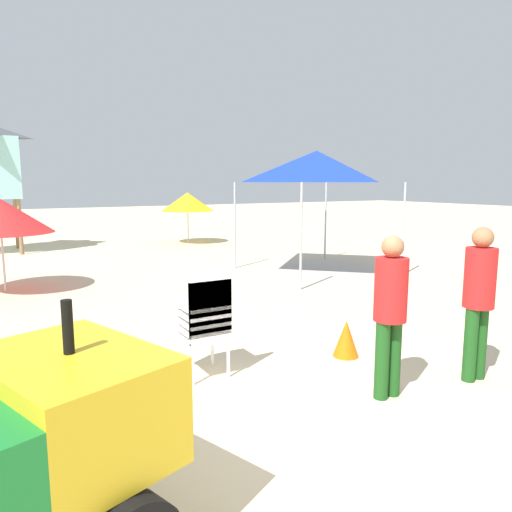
{
  "coord_description": "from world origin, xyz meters",
  "views": [
    {
      "loc": [
        -2.43,
        -3.0,
        2.12
      ],
      "look_at": [
        1.15,
        3.19,
        1.03
      ],
      "focal_mm": 33.67,
      "sensor_mm": 36.0,
      "label": 1
    }
  ],
  "objects": [
    {
      "name": "traffic_cone_near",
      "position": [
        1.37,
        1.36,
        0.23
      ],
      "size": [
        0.32,
        0.32,
        0.46
      ],
      "primitive_type": "cone",
      "color": "orange",
      "rests_on": "ground"
    },
    {
      "name": "ground",
      "position": [
        0.0,
        0.0,
        0.0
      ],
      "size": [
        80.0,
        80.0,
        0.0
      ],
      "primitive_type": "plane",
      "color": "beige"
    },
    {
      "name": "lifeguard_near_center",
      "position": [
        0.98,
        0.28,
        0.93
      ],
      "size": [
        0.32,
        0.32,
        1.62
      ],
      "color": "#194C19",
      "rests_on": "ground"
    },
    {
      "name": "stacked_plastic_chairs",
      "position": [
        -0.39,
        1.62,
        0.7
      ],
      "size": [
        0.48,
        0.48,
        1.2
      ],
      "color": "white",
      "rests_on": "ground"
    },
    {
      "name": "beach_umbrella_left",
      "position": [
        -2.09,
        7.39,
        1.5
      ],
      "size": [
        1.94,
        1.94,
        1.84
      ],
      "color": "beige",
      "rests_on": "ground"
    },
    {
      "name": "popup_canopy",
      "position": [
        4.47,
        6.14,
        2.49
      ],
      "size": [
        2.89,
        2.89,
        2.86
      ],
      "color": "#B2B2B7",
      "rests_on": "ground"
    },
    {
      "name": "beach_umbrella_mid",
      "position": [
        3.91,
        12.79,
        1.46
      ],
      "size": [
        1.83,
        1.83,
        1.78
      ],
      "color": "beige",
      "rests_on": "ground"
    },
    {
      "name": "lifeguard_near_left",
      "position": [
        2.11,
        0.12,
        0.96
      ],
      "size": [
        0.32,
        0.32,
        1.67
      ],
      "color": "#194C19",
      "rests_on": "ground"
    }
  ]
}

